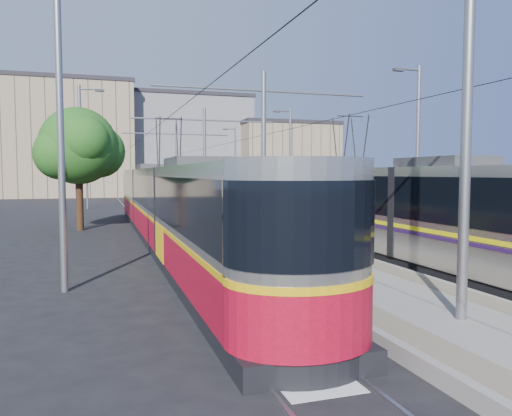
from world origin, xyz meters
name	(u,v)px	position (x,y,z in m)	size (l,w,h in m)	color
ground	(358,289)	(0.00, 0.00, 0.00)	(160.00, 160.00, 0.00)	black
platform	(215,223)	(0.00, 17.00, 0.15)	(4.00, 50.00, 0.30)	gray
tactile_strip_left	(191,221)	(-1.45, 17.00, 0.30)	(0.70, 50.00, 0.01)	gray
tactile_strip_right	(239,220)	(1.45, 17.00, 0.30)	(0.70, 50.00, 0.01)	gray
rails	(215,225)	(0.00, 17.00, 0.02)	(8.71, 70.00, 0.03)	gray
track_arrow	(267,336)	(-3.60, -3.00, 0.01)	(1.20, 5.00, 0.01)	silver
tram_left	(169,205)	(-3.60, 10.43, 1.71)	(2.43, 31.87, 5.50)	black
tram_right	(349,202)	(3.60, 7.23, 1.86)	(2.43, 30.32, 5.50)	black
catenary	(227,147)	(0.00, 14.15, 4.52)	(9.20, 70.00, 7.00)	gray
street_lamps	(202,157)	(0.00, 21.00, 4.18)	(15.18, 38.22, 8.00)	gray
shelter	(242,200)	(0.98, 14.68, 1.63)	(0.75, 1.17, 2.53)	black
tree	(84,148)	(-7.31, 16.99, 4.48)	(4.56, 4.22, 6.63)	#382314
building_left	(70,140)	(-10.00, 60.00, 7.61)	(16.32, 12.24, 15.21)	gray
building_centre	(184,146)	(6.00, 64.00, 7.24)	(18.36, 14.28, 14.46)	gray
building_right	(284,158)	(20.00, 58.00, 5.29)	(14.28, 10.20, 10.56)	gray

